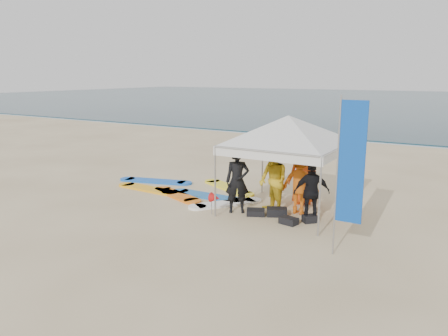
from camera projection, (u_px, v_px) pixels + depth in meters
name	position (u px, v px, depth m)	size (l,w,h in m)	color
ground	(160.00, 232.00, 10.91)	(120.00, 120.00, 0.00)	beige
ocean	(431.00, 102.00, 61.28)	(160.00, 84.00, 0.08)	#0C2633
shoreline_foam	(352.00, 140.00, 26.19)	(160.00, 1.20, 0.01)	silver
person_black_a	(237.00, 181.00, 12.33)	(0.67, 0.44, 1.83)	black
person_yellow	(273.00, 181.00, 12.28)	(0.91, 0.71, 1.88)	gold
person_orange_a	(301.00, 183.00, 12.22)	(1.16, 0.67, 1.80)	#CC5A12
person_black_b	(312.00, 192.00, 11.53)	(0.96, 0.40, 1.64)	black
person_orange_b	(303.00, 175.00, 13.16)	(0.88, 0.57, 1.79)	#E14B14
person_seated	(346.00, 202.00, 11.94)	(0.84, 0.27, 0.90)	orange
canopy_tent	(288.00, 116.00, 12.06)	(4.18, 4.18, 3.15)	#A5A5A8
feather_flag	(350.00, 165.00, 9.03)	(0.58, 0.04, 3.46)	#A5A5A8
marker_pennant	(215.00, 198.00, 12.16)	(0.28, 0.28, 0.64)	#A5A5A8
gear_pile	(278.00, 215.00, 11.96)	(2.04, 0.94, 0.22)	black
surfboard_spread	(189.00, 191.00, 14.61)	(5.58, 3.30, 0.07)	#FFAD1A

